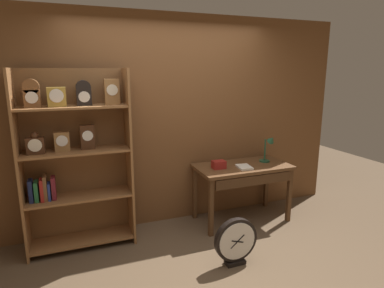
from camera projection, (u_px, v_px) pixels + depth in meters
ground_plane at (214, 277)px, 3.09m from camera, size 10.00×10.00×0.00m
back_wood_panel at (170, 122)px, 4.05m from camera, size 4.80×0.05×2.60m
bookshelf at (74, 156)px, 3.45m from camera, size 1.12×0.37×1.95m
workbench at (243, 173)px, 4.13m from camera, size 1.21×0.62×0.74m
desk_lamp at (269, 147)px, 4.24m from camera, size 0.18×0.18×0.37m
toolbox_small at (219, 165)px, 3.99m from camera, size 0.16×0.12×0.10m
open_repair_manual at (244, 167)px, 4.02m from camera, size 0.19×0.24×0.02m
round_clock_large at (236, 241)px, 3.25m from camera, size 0.45×0.11×0.49m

